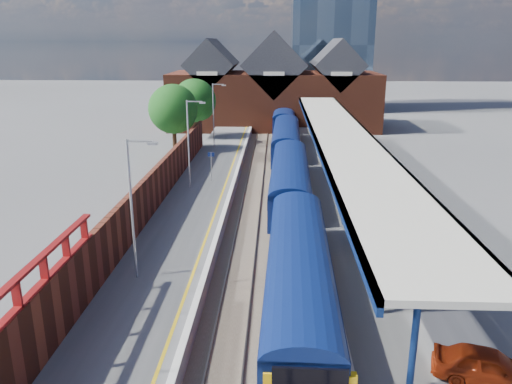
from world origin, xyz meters
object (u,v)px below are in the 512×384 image
Objects in this scene: parked_car_blue at (401,241)px; lamp_post_c at (190,139)px; lamp_post_b at (134,201)px; parked_car_silver at (393,246)px; parked_car_red at (488,366)px; lamp_post_d at (215,111)px; parked_car_dark at (374,207)px; platform_sign at (211,162)px; train at (288,156)px.

lamp_post_c is at bearing 34.65° from parked_car_blue.
lamp_post_b is 13.88m from parked_car_silver.
parked_car_blue reaches higher than parked_car_red.
lamp_post_b and lamp_post_d have the same top height.
parked_car_silver is 1.01m from parked_car_blue.
lamp_post_d is 1.83× the size of parked_car_dark.
platform_sign is (1.36, 18.00, -2.30)m from lamp_post_b.
parked_car_blue is at bearing -46.62° from parked_car_silver.
parked_car_silver is at bearing -65.66° from lamp_post_d.
parked_car_dark is at bearing -66.89° from train.
train is 24.60m from lamp_post_b.
platform_sign is at bearing 55.74° from lamp_post_c.
train reaches higher than parked_car_dark.
lamp_post_b is 1.00× the size of lamp_post_d.
platform_sign is at bearing 27.36° from parked_car_blue.
platform_sign is (1.36, -14.00, -2.30)m from lamp_post_d.
lamp_post_c is 1.92× the size of parked_car_red.
parked_car_dark is at bearing -10.97° from parked_car_blue.
parked_car_silver is (11.80, -15.09, -1.00)m from platform_sign.
parked_car_dark is at bearing -12.02° from parked_car_silver.
platform_sign reaches higher than parked_car_blue.
parked_car_dark is 6.23m from parked_car_blue.
lamp_post_b and lamp_post_c have the same top height.
lamp_post_b is at bearing -108.76° from train.
platform_sign reaches higher than parked_car_silver.
train is at bearing 38.31° from platform_sign.
lamp_post_d is 31.64m from parked_car_blue.
lamp_post_c is 2.80× the size of platform_sign.
lamp_post_c is 1.00× the size of lamp_post_d.
lamp_post_d reaches higher than parked_car_dark.
parked_car_blue is at bearing 15.09° from lamp_post_b.
lamp_post_b is 1.83× the size of parked_car_dark.
train is 17.21× the size of parked_car_dark.
lamp_post_b reaches higher than parked_car_red.
parked_car_silver is at bearing -51.98° from platform_sign.
parked_car_red is 10.41m from parked_car_silver.
lamp_post_c is 1.45× the size of parked_car_blue.
lamp_post_d is 14.25m from platform_sign.
lamp_post_d is at bearing 14.96° from parked_car_silver.
lamp_post_b is 16.00m from lamp_post_c.
parked_car_red is at bearing -63.37° from platform_sign.
lamp_post_b is (-7.86, -23.13, 2.87)m from train.
lamp_post_b reaches higher than platform_sign.
lamp_post_b is 32.00m from lamp_post_d.
lamp_post_c is at bearing -137.77° from train.
parked_car_silver is (13.16, -29.09, -3.30)m from lamp_post_d.
parked_car_dark is (13.49, 9.94, -3.44)m from lamp_post_b.
parked_car_red is (14.13, -7.45, -3.37)m from lamp_post_b.
lamp_post_c reaches higher than parked_car_red.
train is at bearing 3.33° from parked_car_blue.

